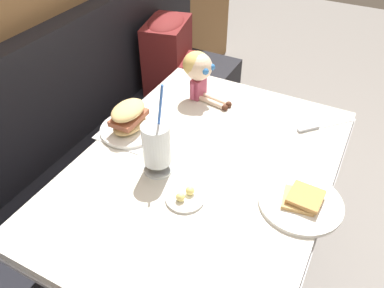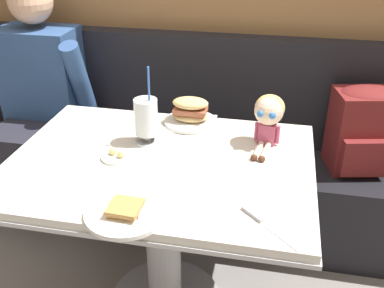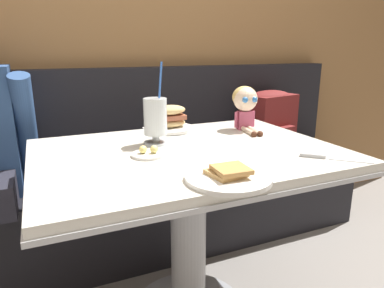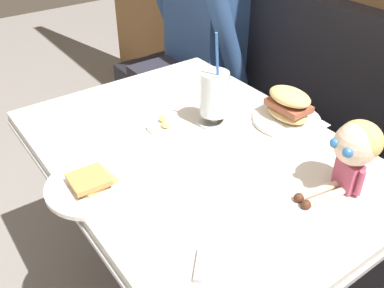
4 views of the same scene
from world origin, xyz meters
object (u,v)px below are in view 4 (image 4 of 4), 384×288
(toast_plate, at_px, (93,184))
(diner_patron, at_px, (199,32))
(seated_doll, at_px, (355,148))
(butter_knife, at_px, (198,279))
(butter_saucer, at_px, (165,125))
(milkshake_glass, at_px, (214,96))
(sandwich_plate, at_px, (288,110))

(toast_plate, distance_m, diner_patron, 1.19)
(toast_plate, xyz_separation_m, seated_doll, (0.39, 0.54, 0.12))
(seated_doll, bearing_deg, butter_knife, -88.67)
(diner_patron, bearing_deg, butter_saucer, -43.57)
(milkshake_glass, xyz_separation_m, seated_doll, (0.45, 0.08, 0.03))
(milkshake_glass, height_order, butter_knife, milkshake_glass)
(butter_saucer, height_order, diner_patron, diner_patron)
(butter_saucer, xyz_separation_m, diner_patron, (-0.63, 0.60, -0.01))
(toast_plate, bearing_deg, sandwich_plate, 84.57)
(milkshake_glass, height_order, sandwich_plate, milkshake_glass)
(butter_saucer, xyz_separation_m, butter_knife, (0.54, -0.27, -0.00))
(butter_saucer, distance_m, diner_patron, 0.86)
(sandwich_plate, xyz_separation_m, butter_saucer, (-0.20, -0.34, -0.04))
(toast_plate, height_order, diner_patron, diner_patron)
(sandwich_plate, relative_size, diner_patron, 0.27)
(milkshake_glass, relative_size, butter_saucer, 2.63)
(sandwich_plate, bearing_deg, butter_knife, -60.97)
(toast_plate, height_order, milkshake_glass, milkshake_glass)
(seated_doll, bearing_deg, diner_patron, 161.95)
(diner_patron, bearing_deg, butter_knife, -36.52)
(butter_saucer, relative_size, seated_doll, 0.53)
(toast_plate, relative_size, milkshake_glass, 0.79)
(toast_plate, bearing_deg, butter_saucer, 114.06)
(toast_plate, relative_size, butter_saucer, 2.08)
(toast_plate, xyz_separation_m, butter_saucer, (-0.14, 0.31, -0.00))
(toast_plate, bearing_deg, butter_knife, 6.96)
(butter_knife, bearing_deg, diner_patron, 143.48)
(toast_plate, relative_size, sandwich_plate, 1.14)
(butter_saucer, height_order, butter_knife, butter_saucer)
(toast_plate, height_order, sandwich_plate, sandwich_plate)
(toast_plate, xyz_separation_m, milkshake_glass, (-0.07, 0.45, 0.09))
(sandwich_plate, bearing_deg, milkshake_glass, -123.04)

